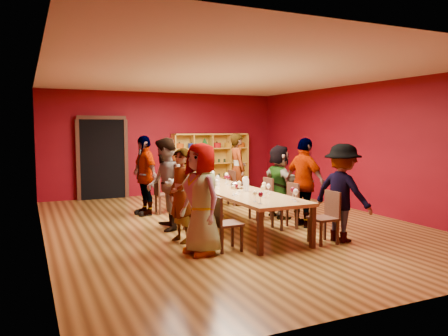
{
  "coord_description": "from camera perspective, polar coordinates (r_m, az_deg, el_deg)",
  "views": [
    {
      "loc": [
        -3.73,
        -7.94,
        1.96
      ],
      "look_at": [
        -0.06,
        0.11,
        1.15
      ],
      "focal_mm": 35.0,
      "sensor_mm": 36.0,
      "label": 1
    }
  ],
  "objects": [
    {
      "name": "doorway",
      "position": [
        12.55,
        -15.61,
        1.21
      ],
      "size": [
        1.4,
        0.17,
        2.3
      ],
      "color": "black",
      "rests_on": "ground"
    },
    {
      "name": "wine_glass_7",
      "position": [
        9.05,
        2.64,
        -1.52
      ],
      "size": [
        0.08,
        0.08,
        0.2
      ],
      "color": "silver",
      "rests_on": "tasting_table"
    },
    {
      "name": "wine_glass_12",
      "position": [
        9.8,
        0.34,
        -0.95
      ],
      "size": [
        0.09,
        0.09,
        0.22
      ],
      "color": "silver",
      "rests_on": "tasting_table"
    },
    {
      "name": "carafe_b",
      "position": [
        8.4,
        2.92,
        -2.18
      ],
      "size": [
        0.14,
        0.14,
        0.28
      ],
      "color": "silver",
      "rests_on": "tasting_table"
    },
    {
      "name": "chair_person_left_4",
      "position": [
        10.16,
        -8.15,
        -3.11
      ],
      "size": [
        0.42,
        0.42,
        0.89
      ],
      "color": "#331911",
      "rests_on": "ground"
    },
    {
      "name": "person_right_4",
      "position": [
        11.14,
        1.79,
        -0.16
      ],
      "size": [
        0.58,
        0.73,
        1.83
      ],
      "primitive_type": "imported",
      "rotation": [
        0.0,
        0.0,
        1.42
      ],
      "color": "#131C36",
      "rests_on": "ground"
    },
    {
      "name": "wine_glass_11",
      "position": [
        10.41,
        -5.6,
        -0.62
      ],
      "size": [
        0.09,
        0.09,
        0.21
      ],
      "color": "silver",
      "rests_on": "tasting_table"
    },
    {
      "name": "wine_bottle",
      "position": [
        10.41,
        -2.29,
        -0.83
      ],
      "size": [
        0.09,
        0.09,
        0.3
      ],
      "color": "#163C19",
      "rests_on": "tasting_table"
    },
    {
      "name": "person_right_1",
      "position": [
        8.8,
        10.49,
        -1.86
      ],
      "size": [
        0.64,
        1.1,
        1.77
      ],
      "primitive_type": "imported",
      "rotation": [
        0.0,
        0.0,
        1.74
      ],
      "color": "#505056",
      "rests_on": "ground"
    },
    {
      "name": "wine_glass_23",
      "position": [
        10.54,
        -1.45,
        -0.62
      ],
      "size": [
        0.08,
        0.08,
        0.19
      ],
      "color": "silver",
      "rests_on": "tasting_table"
    },
    {
      "name": "spittoon_bowl",
      "position": [
        8.79,
        1.73,
        -2.26
      ],
      "size": [
        0.28,
        0.28,
        0.15
      ],
      "primitive_type": "ellipsoid",
      "color": "silver",
      "rests_on": "tasting_table"
    },
    {
      "name": "wine_glass_10",
      "position": [
        9.63,
        0.21,
        -1.22
      ],
      "size": [
        0.07,
        0.07,
        0.18
      ],
      "color": "silver",
      "rests_on": "tasting_table"
    },
    {
      "name": "wine_glass_1",
      "position": [
        9.6,
        -3.33,
        -1.18
      ],
      "size": [
        0.08,
        0.08,
        0.19
      ],
      "color": "silver",
      "rests_on": "tasting_table"
    },
    {
      "name": "wine_glass_4",
      "position": [
        9.27,
        0.54,
        -1.28
      ],
      "size": [
        0.09,
        0.09,
        0.22
      ],
      "color": "silver",
      "rests_on": "tasting_table"
    },
    {
      "name": "person_left_0",
      "position": [
        6.79,
        -2.99,
        -4.03
      ],
      "size": [
        0.64,
        0.93,
        1.74
      ],
      "primitive_type": "imported",
      "rotation": [
        0.0,
        0.0,
        -1.35
      ],
      "color": "white",
      "rests_on": "ground"
    },
    {
      "name": "room_shell",
      "position": [
        8.78,
        0.66,
        2.23
      ],
      "size": [
        7.1,
        9.1,
        3.04
      ],
      "color": "brown",
      "rests_on": "ground"
    },
    {
      "name": "wine_glass_6",
      "position": [
        8.08,
        5.82,
        -2.41
      ],
      "size": [
        0.08,
        0.08,
        0.19
      ],
      "color": "silver",
      "rests_on": "tasting_table"
    },
    {
      "name": "wine_glass_19",
      "position": [
        8.22,
        5.25,
        -2.21
      ],
      "size": [
        0.08,
        0.08,
        0.21
      ],
      "color": "silver",
      "rests_on": "tasting_table"
    },
    {
      "name": "shelving_unit",
      "position": [
        13.32,
        -1.81,
        1.02
      ],
      "size": [
        2.4,
        0.4,
        1.8
      ],
      "color": "gold",
      "rests_on": "ground"
    },
    {
      "name": "person_left_4",
      "position": [
        10.01,
        -10.34,
        -0.94
      ],
      "size": [
        0.66,
        1.12,
        1.8
      ],
      "primitive_type": "imported",
      "rotation": [
        0.0,
        0.0,
        -1.39
      ],
      "color": "#161B3C",
      "rests_on": "ground"
    },
    {
      "name": "wine_glass_3",
      "position": [
        7.01,
        4.8,
        -3.53
      ],
      "size": [
        0.08,
        0.08,
        0.2
      ],
      "color": "silver",
      "rests_on": "tasting_table"
    },
    {
      "name": "wine_glass_21",
      "position": [
        10.35,
        -5.18,
        -0.65
      ],
      "size": [
        0.09,
        0.09,
        0.21
      ],
      "color": "silver",
      "rests_on": "tasting_table"
    },
    {
      "name": "chair_person_left_1",
      "position": [
        7.72,
        -2.63,
        -5.7
      ],
      "size": [
        0.42,
        0.42,
        0.89
      ],
      "color": "#331911",
      "rests_on": "ground"
    },
    {
      "name": "chair_person_right_2",
      "position": [
        9.46,
        5.22,
        -3.7
      ],
      "size": [
        0.42,
        0.42,
        0.89
      ],
      "color": "#331911",
      "rests_on": "ground"
    },
    {
      "name": "wine_glass_0",
      "position": [
        7.47,
        9.0,
        -2.91
      ],
      "size": [
        0.09,
        0.09,
        0.22
      ],
      "color": "silver",
      "rests_on": "tasting_table"
    },
    {
      "name": "wine_glass_14",
      "position": [
        7.95,
        1.56,
        -2.43
      ],
      "size": [
        0.08,
        0.08,
        0.21
      ],
      "color": "silver",
      "rests_on": "tasting_table"
    },
    {
      "name": "chair_person_right_0",
      "position": [
        7.68,
        13.32,
        -5.9
      ],
      "size": [
        0.42,
        0.42,
        0.89
      ],
      "color": "#331911",
      "rests_on": "ground"
    },
    {
      "name": "wine_glass_17",
      "position": [
        7.28,
        9.37,
        -3.15
      ],
      "size": [
        0.09,
        0.09,
        0.22
      ],
      "color": "silver",
      "rests_on": "tasting_table"
    },
    {
      "name": "wine_glass_8",
      "position": [
        9.97,
        -3.19,
        -0.86
      ],
      "size": [
        0.09,
        0.09,
        0.21
      ],
      "color": "silver",
      "rests_on": "tasting_table"
    },
    {
      "name": "person_right_2",
      "position": [
        9.61,
        7.25,
        -1.75
      ],
      "size": [
        0.49,
        1.5,
        1.6
      ],
      "primitive_type": "imported",
      "rotation": [
        0.0,
        0.0,
        1.53
      ],
      "color": "#5B7FBB",
      "rests_on": "ground"
    },
    {
      "name": "wine_glass_5",
      "position": [
        7.86,
        1.22,
        -2.58
      ],
      "size": [
        0.08,
        0.08,
        0.19
      ],
      "color": "silver",
      "rests_on": "tasting_table"
    },
    {
      "name": "carafe_a",
      "position": [
        9.11,
        -0.83,
        -1.74
      ],
      "size": [
        0.11,
        0.11,
        0.23
      ],
      "color": "silver",
      "rests_on": "tasting_table"
    },
    {
      "name": "wine_glass_13",
      "position": [
        8.92,
        2.67,
        -1.72
      ],
      "size": [
        0.07,
        0.07,
        0.18
      ],
      "color": "silver",
      "rests_on": "tasting_table"
    },
    {
      "name": "wine_glass_18",
      "position": [
        8.82,
        -1.74,
        -1.68
      ],
      "size": [
        0.08,
        0.08,
        0.21
      ],
      "color": "silver",
      "rests_on": "tasting_table"
    },
    {
      "name": "wine_glass_15",
      "position": [
        7.7,
        5.14,
        -2.68
      ],
      "size": [
        0.08,
        0.08,
        0.21
      ],
      "color": "silver",
      "rests_on": "tasting_table"
    },
    {
      "name": "chair_person_right_1",
      "position": [
        8.65,
        8.38,
        -4.57
      ],
      "size": [
        0.42,
        0.42,
        0.89
      ],
      "color": "#331911",
      "rests_on": "ground"
    },
    {
      "name": "person_left_1",
      "position": [
        7.53,
        -5.6,
        -3.58
      ],
      "size": [
        0.57,
        0.68,
        1.62
      ],
      "primitive_type": "imported",
      "rotation": [
        0.0,
        0.0,
        -1.31
      ],
      "color": "#4E4F54",
      "rests_on": "ground"
    },
    {
      "name": "wine_glass_16",
      "position": [
        10.78,
        -2.02,
        -0.52
      ],
      "size": [
        0.07,
        0.07,
        0.18
      ],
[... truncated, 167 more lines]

